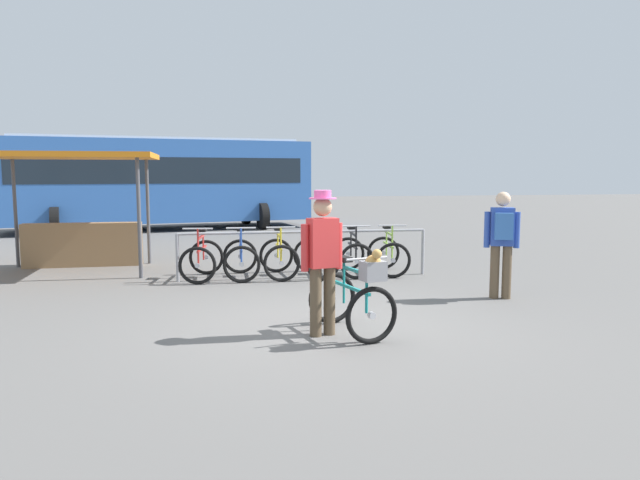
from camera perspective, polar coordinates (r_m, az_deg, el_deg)
ground_plane at (r=7.60m, az=0.00°, el=-8.19°), size 80.00×80.00×0.00m
bike_rack_rail at (r=10.83m, az=-1.50°, el=0.00°), size 4.61×0.13×0.88m
racked_bike_red at (r=10.94m, az=-11.30°, el=-1.82°), size 0.82×1.19×0.97m
racked_bike_blue at (r=10.94m, az=-7.63°, el=-1.75°), size 0.69×1.11×0.97m
racked_bike_yellow at (r=10.99m, az=-3.98°, el=-1.67°), size 0.68×1.13×0.98m
racked_bike_white at (r=11.08m, az=-0.38°, el=-1.58°), size 0.73×1.15×0.97m
racked_bike_black at (r=11.22m, az=3.15°, el=-1.49°), size 0.74×1.15×0.97m
racked_bike_lime at (r=11.40m, az=6.58°, el=-1.40°), size 0.78×1.16×0.97m
featured_bicycle at (r=7.03m, az=3.45°, el=-5.34°), size 0.90×1.25×1.09m
person_with_featured_bike at (r=6.95m, az=0.25°, el=-1.59°), size 0.52×0.32×1.72m
pedestrian_with_backpack at (r=9.41m, az=17.13°, el=0.18°), size 0.50×0.41×1.64m
bus_distant at (r=20.86m, az=-15.15°, el=5.77°), size 10.28×4.50×3.08m
market_stall at (r=12.66m, az=-22.38°, el=3.61°), size 3.11×2.32×2.30m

